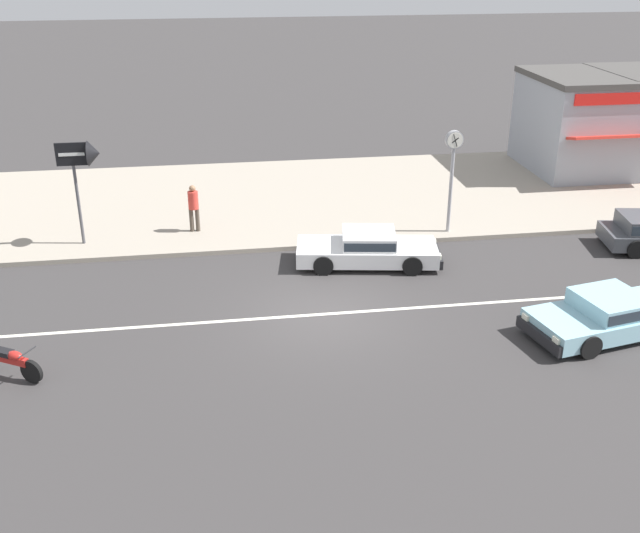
% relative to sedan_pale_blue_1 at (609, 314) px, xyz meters
% --- Properties ---
extents(ground_plane, '(160.00, 160.00, 0.00)m').
position_rel_sedan_pale_blue_1_xyz_m(ground_plane, '(-6.95, 2.08, -0.53)').
color(ground_plane, '#383535').
extents(lane_centre_stripe, '(50.40, 0.14, 0.01)m').
position_rel_sedan_pale_blue_1_xyz_m(lane_centre_stripe, '(-6.95, 2.08, -0.53)').
color(lane_centre_stripe, silver).
rests_on(lane_centre_stripe, ground).
extents(kerb_strip, '(68.00, 10.00, 0.15)m').
position_rel_sedan_pale_blue_1_xyz_m(kerb_strip, '(-6.95, 11.59, -0.46)').
color(kerb_strip, '#9E9384').
rests_on(kerb_strip, ground).
extents(sedan_pale_blue_1, '(4.52, 2.59, 1.06)m').
position_rel_sedan_pale_blue_1_xyz_m(sedan_pale_blue_1, '(0.00, 0.00, 0.00)').
color(sedan_pale_blue_1, '#93C6D6').
rests_on(sedan_pale_blue_1, ground).
extents(sedan_white_2, '(4.58, 2.34, 1.06)m').
position_rel_sedan_pale_blue_1_xyz_m(sedan_white_2, '(-5.12, 5.19, -0.00)').
color(sedan_white_2, white).
rests_on(sedan_white_2, ground).
extents(motorcycle_0, '(1.65, 1.07, 0.80)m').
position_rel_sedan_pale_blue_1_xyz_m(motorcycle_0, '(-14.55, 0.09, -0.11)').
color(motorcycle_0, black).
rests_on(motorcycle_0, ground).
extents(street_clock, '(0.58, 0.22, 3.43)m').
position_rel_sedan_pale_blue_1_xyz_m(street_clock, '(-1.95, 7.17, 2.12)').
color(street_clock, '#9E9EA3').
rests_on(street_clock, kerb_strip).
extents(arrow_signboard, '(1.33, 0.79, 3.37)m').
position_rel_sedan_pale_blue_1_xyz_m(arrow_signboard, '(-13.44, 7.85, 2.44)').
color(arrow_signboard, '#4C4C51').
rests_on(arrow_signboard, kerb_strip).
extents(pedestrian_near_clock, '(0.34, 0.34, 1.61)m').
position_rel_sedan_pale_blue_1_xyz_m(pedestrian_near_clock, '(-10.38, 8.45, 0.55)').
color(pedestrian_near_clock, '#4C4238').
rests_on(pedestrian_near_clock, kerb_strip).
extents(shopfront_far_kios, '(5.33, 5.71, 3.98)m').
position_rel_sedan_pale_blue_1_xyz_m(shopfront_far_kios, '(6.25, 13.58, 1.61)').
color(shopfront_far_kios, '#999EA8').
rests_on(shopfront_far_kios, kerb_strip).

